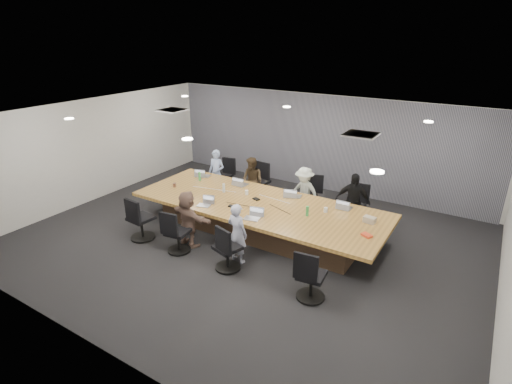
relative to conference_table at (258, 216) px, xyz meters
The scene contains 38 objects.
floor 0.64m from the conference_table, 90.00° to the right, with size 10.00×8.00×0.00m, color black.
ceiling 2.45m from the conference_table, 90.00° to the right, with size 10.00×8.00×0.00m, color white.
wall_back 3.64m from the conference_table, 90.00° to the left, with size 10.00×2.80×0.00m, color beige.
wall_front 4.61m from the conference_table, 90.00° to the right, with size 10.00×2.80×0.00m, color beige.
wall_left 5.12m from the conference_table, behind, with size 8.00×2.80×0.00m, color beige.
curtain 3.56m from the conference_table, 90.00° to the left, with size 9.80×0.04×2.80m, color slate.
conference_table is the anchor object (origin of this frame).
chair_0 2.81m from the conference_table, 142.72° to the left, with size 0.52×0.52×0.76m, color black, non-canonical shape.
chair_1 1.98m from the conference_table, 120.84° to the left, with size 0.59×0.59×0.87m, color black, non-canonical shape.
chair_2 1.78m from the conference_table, 72.53° to the left, with size 0.50×0.50×0.75m, color black, non-canonical shape.
chair_3 2.48m from the conference_table, 43.26° to the left, with size 0.49×0.49×0.73m, color black, non-canonical shape.
chair_4 2.69m from the conference_table, 140.84° to the right, with size 0.58×0.58×0.86m, color black, non-canonical shape.
chair_5 1.96m from the conference_table, 119.88° to the right, with size 0.53×0.53×0.78m, color black, non-canonical shape.
chair_6 1.73m from the conference_table, 79.18° to the right, with size 0.54×0.54×0.80m, color black, non-canonical shape.
chair_7 2.73m from the conference_table, 38.51° to the right, with size 0.54×0.54×0.80m, color black, non-canonical shape.
person_0 2.62m from the conference_table, 148.85° to the left, with size 0.49×0.32×1.34m, color #A1B9EC.
laptop_0 2.40m from the conference_table, 160.29° to the left, with size 0.32×0.22×0.02m, color #B2B2B7.
person_1 1.71m from the conference_table, 126.93° to the left, with size 0.64×0.50×1.31m, color #372B1C.
laptop_1 1.34m from the conference_table, 141.75° to the left, with size 0.35×0.24×0.02m, color #B2B2B7.
person_2 1.47m from the conference_table, 68.38° to the left, with size 0.85×0.49×1.32m, color beige.
laptop_2 1.02m from the conference_table, 56.23° to the left, with size 0.33×0.23×0.02m, color #B2B2B7.
person_3 2.27m from the conference_table, 36.77° to the left, with size 0.82×0.34×1.40m, color black.
laptop_3 2.01m from the conference_table, 23.89° to the left, with size 0.32×0.22×0.02m, color #B2B2B7.
person_5 1.68m from the conference_table, 125.88° to the right, with size 1.19×0.38×1.29m, color brown.
laptop_5 1.31m from the conference_table, 140.68° to the right, with size 0.29×0.20×0.02m, color #B2B2B7.
person_6 1.41m from the conference_table, 76.46° to the right, with size 0.47×0.31×1.29m, color #A5A8C4.
laptop_6 0.93m from the conference_table, 67.89° to the right, with size 0.33×0.23×0.02m, color #B2B2B7.
bottle_green_left 2.22m from the conference_table, 167.59° to the left, with size 0.07×0.07×0.23m, color green.
bottle_green_right 1.34m from the conference_table, ahead, with size 0.06×0.06×0.22m, color green.
bottle_clear 1.18m from the conference_table, behind, with size 0.07×0.07×0.22m, color silver.
cup_white_far 0.71m from the conference_table, 150.40° to the left, with size 0.09×0.09×0.11m, color white.
cup_white_near 1.62m from the conference_table, 12.91° to the left, with size 0.09×0.09×0.11m, color white.
mug_brown 2.41m from the conference_table, behind, with size 0.08×0.08×0.10m, color brown.
mic_left 0.73m from the conference_table, 128.47° to the right, with size 0.15×0.10×0.03m, color black.
mic_right 0.41m from the conference_table, 134.92° to the left, with size 0.16×0.11×0.03m, color black.
stapler 0.77m from the conference_table, 59.25° to the right, with size 0.17×0.04×0.06m, color black.
canvas_bag 2.56m from the conference_table, ahead, with size 0.24×0.15×0.13m, color tan.
snack_packet 2.68m from the conference_table, ahead, with size 0.20×0.13×0.04m, color #EF4824.
Camera 1 is at (4.43, -6.76, 4.45)m, focal length 28.00 mm.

